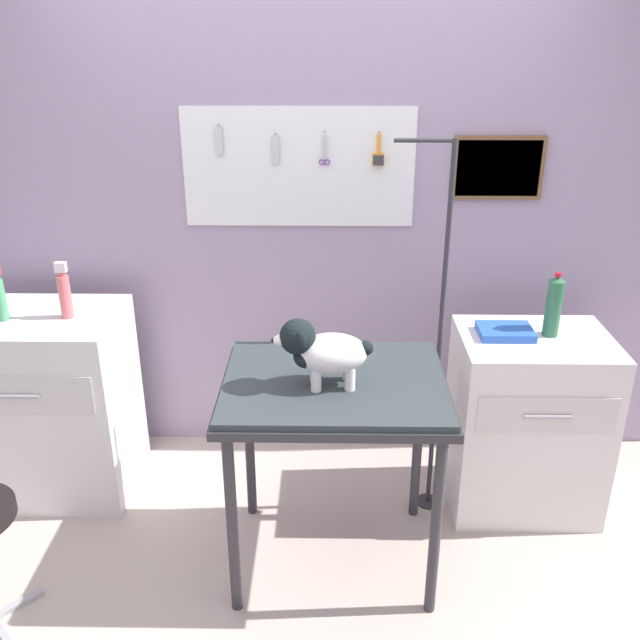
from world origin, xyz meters
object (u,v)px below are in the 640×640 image
Objects in this scene: grooming_table at (334,400)px; cabinet_right at (526,422)px; dog at (321,351)px; grooming_arm at (437,352)px; soda_bottle at (554,306)px; counter_left at (45,403)px.

grooming_table reaches higher than cabinet_right.
dog is at bearing -153.78° from cabinet_right.
cabinet_right is at bearing 5.95° from grooming_arm.
grooming_arm is 4.57× the size of dog.
counter_left is at bearing 178.51° from soda_bottle.
soda_bottle is (0.06, 0.03, 0.58)m from cabinet_right.
grooming_table is 1.06m from cabinet_right.
counter_left is 3.12× the size of soda_bottle.
counter_left is at bearing 175.70° from grooming_arm.
grooming_arm is 0.60m from cabinet_right.
dog reaches higher than counter_left.
grooming_table is 2.33× the size of dog.
cabinet_right is 2.94× the size of soda_bottle.
grooming_arm is at bearing 39.94° from dog.
counter_left is (-1.41, 0.52, -0.33)m from grooming_table.
grooming_arm reaches higher than dog.
soda_bottle is at bearing 26.26° from dog.
soda_bottle is (1.02, 0.50, -0.02)m from dog.
soda_bottle is at bearing 8.68° from grooming_arm.
grooming_arm reaches higher than soda_bottle.
counter_left is 2.32m from cabinet_right.
grooming_arm is at bearing -174.05° from cabinet_right.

